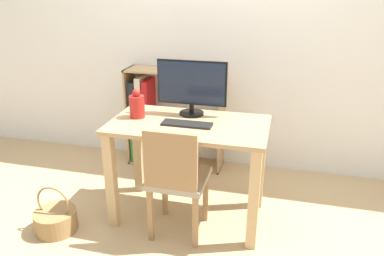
{
  "coord_description": "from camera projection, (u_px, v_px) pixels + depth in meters",
  "views": [
    {
      "loc": [
        0.65,
        -2.43,
        1.73
      ],
      "look_at": [
        0.0,
        0.1,
        0.7
      ],
      "focal_mm": 35.0,
      "sensor_mm": 36.0,
      "label": 1
    }
  ],
  "objects": [
    {
      "name": "wall_back",
      "position": [
        217.0,
        31.0,
        3.41
      ],
      "size": [
        8.0,
        0.05,
        2.6
      ],
      "color": "silver",
      "rests_on": "ground_plane"
    },
    {
      "name": "ground_plane",
      "position": [
        189.0,
        214.0,
        2.98
      ],
      "size": [
        10.0,
        10.0,
        0.0
      ],
      "primitive_type": "plane",
      "color": "tan"
    },
    {
      "name": "keyboard",
      "position": [
        187.0,
        124.0,
        2.65
      ],
      "size": [
        0.36,
        0.12,
        0.02
      ],
      "color": "black",
      "rests_on": "desk"
    },
    {
      "name": "chair",
      "position": [
        176.0,
        178.0,
        2.57
      ],
      "size": [
        0.4,
        0.4,
        0.85
      ],
      "rotation": [
        0.0,
        0.0,
        0.07
      ],
      "color": "#9E937F",
      "rests_on": "ground_plane"
    },
    {
      "name": "basket",
      "position": [
        56.0,
        219.0,
        2.76
      ],
      "size": [
        0.31,
        0.31,
        0.37
      ],
      "color": "#997547",
      "rests_on": "ground_plane"
    },
    {
      "name": "vase",
      "position": [
        137.0,
        105.0,
        2.77
      ],
      "size": [
        0.11,
        0.11,
        0.22
      ],
      "color": "#B2231E",
      "rests_on": "desk"
    },
    {
      "name": "bookshelf",
      "position": [
        157.0,
        117.0,
        3.68
      ],
      "size": [
        0.93,
        0.28,
        0.96
      ],
      "color": "tan",
      "rests_on": "ground_plane"
    },
    {
      "name": "monitor",
      "position": [
        192.0,
        85.0,
        2.79
      ],
      "size": [
        0.53,
        0.19,
        0.41
      ],
      "color": "black",
      "rests_on": "desk"
    },
    {
      "name": "desk",
      "position": [
        189.0,
        145.0,
        2.75
      ],
      "size": [
        1.14,
        0.63,
        0.78
      ],
      "color": "tan",
      "rests_on": "ground_plane"
    }
  ]
}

